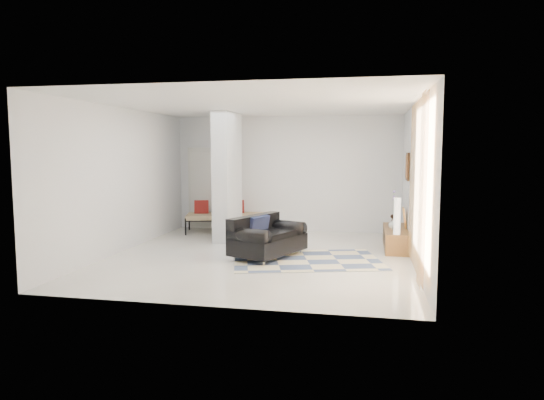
# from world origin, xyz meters

# --- Properties ---
(floor) EXTENTS (6.00, 6.00, 0.00)m
(floor) POSITION_xyz_m (0.00, 0.00, 0.00)
(floor) COLOR beige
(floor) RESTS_ON ground
(ceiling) EXTENTS (6.00, 6.00, 0.00)m
(ceiling) POSITION_xyz_m (0.00, 0.00, 2.80)
(ceiling) COLOR white
(ceiling) RESTS_ON wall_back
(wall_back) EXTENTS (6.00, 0.00, 6.00)m
(wall_back) POSITION_xyz_m (0.00, 3.00, 1.40)
(wall_back) COLOR silver
(wall_back) RESTS_ON ground
(wall_front) EXTENTS (6.00, 0.00, 6.00)m
(wall_front) POSITION_xyz_m (0.00, -3.00, 1.40)
(wall_front) COLOR silver
(wall_front) RESTS_ON ground
(wall_left) EXTENTS (0.00, 6.00, 6.00)m
(wall_left) POSITION_xyz_m (-2.75, 0.00, 1.40)
(wall_left) COLOR silver
(wall_left) RESTS_ON ground
(wall_right) EXTENTS (0.00, 6.00, 6.00)m
(wall_right) POSITION_xyz_m (2.75, 0.00, 1.40)
(wall_right) COLOR silver
(wall_right) RESTS_ON ground
(partition_column) EXTENTS (0.35, 1.20, 2.80)m
(partition_column) POSITION_xyz_m (-1.10, 1.60, 1.40)
(partition_column) COLOR silver
(partition_column) RESTS_ON floor
(hallway_door) EXTENTS (0.85, 0.06, 2.04)m
(hallway_door) POSITION_xyz_m (-2.10, 2.96, 1.02)
(hallway_door) COLOR silver
(hallway_door) RESTS_ON floor
(curtain) EXTENTS (0.00, 2.55, 2.55)m
(curtain) POSITION_xyz_m (2.67, -1.15, 1.45)
(curtain) COLOR #F2A03F
(curtain) RESTS_ON wall_right
(wall_art) EXTENTS (0.04, 0.45, 0.55)m
(wall_art) POSITION_xyz_m (2.72, 1.27, 1.65)
(wall_art) COLOR #3B2110
(wall_art) RESTS_ON wall_right
(media_console) EXTENTS (0.45, 1.67, 0.80)m
(media_console) POSITION_xyz_m (2.52, 1.28, 0.21)
(media_console) COLOR brown
(media_console) RESTS_ON floor
(loveseat) EXTENTS (1.35, 1.66, 0.76)m
(loveseat) POSITION_xyz_m (0.11, -0.05, 0.36)
(loveseat) COLOR silver
(loveseat) RESTS_ON floor
(daybed) EXTENTS (2.01, 1.24, 0.77)m
(daybed) POSITION_xyz_m (-1.43, 2.47, 0.41)
(daybed) COLOR black
(daybed) RESTS_ON floor
(area_rug) EXTENTS (2.96, 2.35, 0.01)m
(area_rug) POSITION_xyz_m (0.90, -0.19, 0.01)
(area_rug) COLOR beige
(area_rug) RESTS_ON floor
(cylinder_lamp) EXTENTS (0.13, 0.13, 0.69)m
(cylinder_lamp) POSITION_xyz_m (2.50, 0.59, 0.74)
(cylinder_lamp) COLOR silver
(cylinder_lamp) RESTS_ON media_console
(bronze_figurine) EXTENTS (0.12, 0.12, 0.23)m
(bronze_figurine) POSITION_xyz_m (2.47, 1.65, 0.52)
(bronze_figurine) COLOR black
(bronze_figurine) RESTS_ON media_console
(vase) EXTENTS (0.21, 0.21, 0.21)m
(vase) POSITION_xyz_m (2.47, 1.22, 0.50)
(vase) COLOR silver
(vase) RESTS_ON media_console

